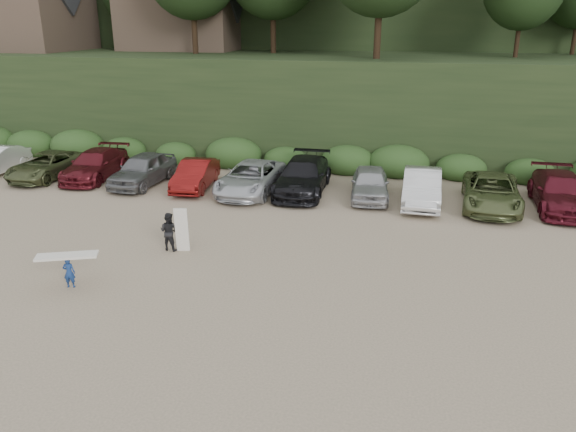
# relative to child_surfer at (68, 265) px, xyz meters

# --- Properties ---
(ground) EXTENTS (120.00, 120.00, 0.00)m
(ground) POSITION_rel_child_surfer_xyz_m (5.86, 1.66, -0.78)
(ground) COLOR tan
(ground) RESTS_ON ground
(parked_cars) EXTENTS (36.72, 6.21, 1.65)m
(parked_cars) POSITION_rel_child_surfer_xyz_m (3.58, 11.62, -0.01)
(parked_cars) COLOR #B8B9BD
(parked_cars) RESTS_ON ground
(child_surfer) EXTENTS (1.96, 1.19, 1.14)m
(child_surfer) POSITION_rel_child_surfer_xyz_m (0.00, 0.00, 0.00)
(child_surfer) COLOR navy
(child_surfer) RESTS_ON ground
(adult_surfer) EXTENTS (1.21, 0.64, 1.72)m
(adult_surfer) POSITION_rel_child_surfer_xyz_m (1.92, 3.59, -0.03)
(adult_surfer) COLOR black
(adult_surfer) RESTS_ON ground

